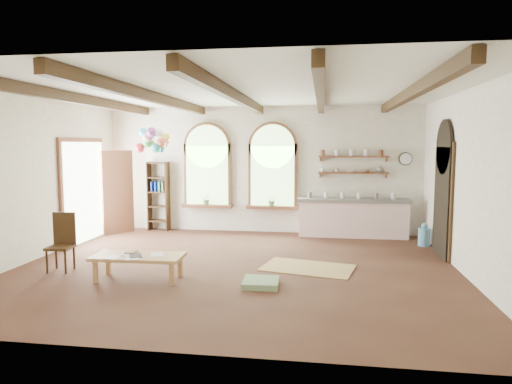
% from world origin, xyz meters
% --- Properties ---
extents(floor, '(8.00, 8.00, 0.00)m').
position_xyz_m(floor, '(0.00, 0.00, 0.00)').
color(floor, '#4D2E1F').
rests_on(floor, ground).
extents(ceiling_beams, '(6.20, 6.80, 0.18)m').
position_xyz_m(ceiling_beams, '(0.00, 0.00, 3.10)').
color(ceiling_beams, '#3D2713').
rests_on(ceiling_beams, ceiling).
extents(window_left, '(1.30, 0.28, 2.20)m').
position_xyz_m(window_left, '(-1.40, 3.43, 1.63)').
color(window_left, brown).
rests_on(window_left, floor).
extents(window_right, '(1.30, 0.28, 2.20)m').
position_xyz_m(window_right, '(0.30, 3.43, 1.63)').
color(window_right, brown).
rests_on(window_right, floor).
extents(left_doorway, '(0.10, 1.90, 2.50)m').
position_xyz_m(left_doorway, '(-3.95, 1.80, 1.15)').
color(left_doorway, brown).
rests_on(left_doorway, floor).
extents(right_doorway, '(0.10, 1.30, 2.40)m').
position_xyz_m(right_doorway, '(3.95, 1.50, 1.10)').
color(right_doorway, black).
rests_on(right_doorway, floor).
extents(kitchen_counter, '(2.68, 0.62, 0.94)m').
position_xyz_m(kitchen_counter, '(2.30, 3.20, 0.48)').
color(kitchen_counter, '#FAD4D6').
rests_on(kitchen_counter, floor).
extents(wall_shelf_lower, '(1.70, 0.24, 0.04)m').
position_xyz_m(wall_shelf_lower, '(2.30, 3.38, 1.55)').
color(wall_shelf_lower, brown).
rests_on(wall_shelf_lower, wall_back).
extents(wall_shelf_upper, '(1.70, 0.24, 0.04)m').
position_xyz_m(wall_shelf_upper, '(2.30, 3.38, 1.95)').
color(wall_shelf_upper, brown).
rests_on(wall_shelf_upper, wall_back).
extents(wall_clock, '(0.32, 0.04, 0.32)m').
position_xyz_m(wall_clock, '(3.55, 3.45, 1.90)').
color(wall_clock, black).
rests_on(wall_clock, wall_back).
extents(bookshelf, '(0.53, 0.32, 1.80)m').
position_xyz_m(bookshelf, '(-2.70, 3.32, 0.90)').
color(bookshelf, '#3D2713').
rests_on(bookshelf, floor).
extents(coffee_table, '(1.51, 0.73, 0.42)m').
position_xyz_m(coffee_table, '(-1.45, -1.00, 0.38)').
color(coffee_table, tan).
rests_on(coffee_table, floor).
extents(side_chair, '(0.44, 0.44, 1.04)m').
position_xyz_m(side_chair, '(-3.04, -0.68, 0.30)').
color(side_chair, '#3D2713').
rests_on(side_chair, floor).
extents(floor_mat, '(1.80, 1.34, 0.02)m').
position_xyz_m(floor_mat, '(1.32, 0.13, 0.01)').
color(floor_mat, '#AB8255').
rests_on(floor_mat, floor).
extents(floor_cushion, '(0.59, 0.59, 0.10)m').
position_xyz_m(floor_cushion, '(0.61, -1.02, 0.05)').
color(floor_cushion, '#6F8B60').
rests_on(floor_cushion, floor).
extents(water_jug_a, '(0.31, 0.31, 0.61)m').
position_xyz_m(water_jug_a, '(3.10, 3.20, 0.26)').
color(water_jug_a, '#5E9BC9').
rests_on(water_jug_a, floor).
extents(water_jug_b, '(0.27, 0.27, 0.52)m').
position_xyz_m(water_jug_b, '(3.82, 2.36, 0.22)').
color(water_jug_b, '#5E9BC9').
rests_on(water_jug_b, floor).
extents(balloon_cluster, '(0.74, 0.80, 1.14)m').
position_xyz_m(balloon_cluster, '(-2.41, 2.30, 2.33)').
color(balloon_cluster, silver).
rests_on(balloon_cluster, floor).
extents(table_book, '(0.18, 0.25, 0.02)m').
position_xyz_m(table_book, '(-1.73, -0.85, 0.44)').
color(table_book, olive).
rests_on(table_book, coffee_table).
extents(tablet, '(0.29, 0.33, 0.01)m').
position_xyz_m(tablet, '(-1.47, -1.08, 0.43)').
color(tablet, black).
rests_on(tablet, coffee_table).
extents(potted_plant_left, '(0.27, 0.23, 0.30)m').
position_xyz_m(potted_plant_left, '(-1.40, 3.32, 0.85)').
color(potted_plant_left, '#598C4C').
rests_on(potted_plant_left, window_left).
extents(potted_plant_right, '(0.27, 0.23, 0.30)m').
position_xyz_m(potted_plant_right, '(0.30, 3.32, 0.85)').
color(potted_plant_right, '#598C4C').
rests_on(potted_plant_right, window_right).
extents(shelf_cup_a, '(0.12, 0.10, 0.10)m').
position_xyz_m(shelf_cup_a, '(1.55, 3.38, 1.62)').
color(shelf_cup_a, white).
rests_on(shelf_cup_a, wall_shelf_lower).
extents(shelf_cup_b, '(0.10, 0.10, 0.09)m').
position_xyz_m(shelf_cup_b, '(1.90, 3.38, 1.62)').
color(shelf_cup_b, beige).
rests_on(shelf_cup_b, wall_shelf_lower).
extents(shelf_bowl_a, '(0.22, 0.22, 0.05)m').
position_xyz_m(shelf_bowl_a, '(2.25, 3.38, 1.60)').
color(shelf_bowl_a, beige).
rests_on(shelf_bowl_a, wall_shelf_lower).
extents(shelf_bowl_b, '(0.20, 0.20, 0.06)m').
position_xyz_m(shelf_bowl_b, '(2.60, 3.38, 1.60)').
color(shelf_bowl_b, '#8C664C').
rests_on(shelf_bowl_b, wall_shelf_lower).
extents(shelf_vase, '(0.18, 0.18, 0.19)m').
position_xyz_m(shelf_vase, '(2.95, 3.38, 1.67)').
color(shelf_vase, slate).
rests_on(shelf_vase, wall_shelf_lower).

